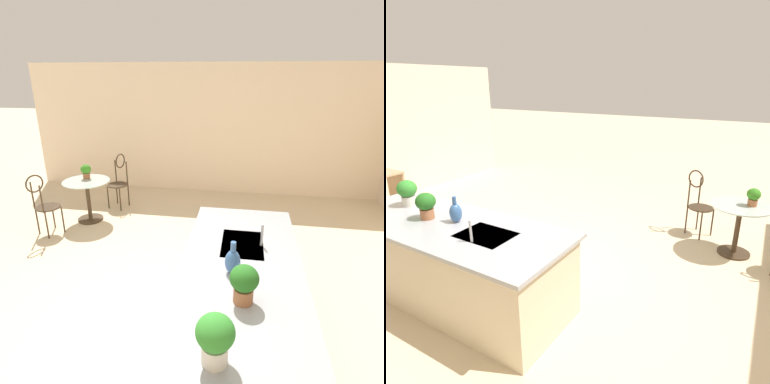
% 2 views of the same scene
% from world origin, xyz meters
% --- Properties ---
extents(ground_plane, '(40.00, 40.00, 0.00)m').
position_xyz_m(ground_plane, '(0.00, 0.00, 0.00)').
color(ground_plane, beige).
extents(wall_left_window, '(0.12, 7.80, 2.70)m').
position_xyz_m(wall_left_window, '(-4.26, 0.00, 1.35)').
color(wall_left_window, beige).
rests_on(wall_left_window, ground).
extents(kitchen_island, '(2.80, 1.06, 0.92)m').
position_xyz_m(kitchen_island, '(0.30, 0.85, 0.46)').
color(kitchen_island, beige).
rests_on(kitchen_island, ground).
extents(bistro_table, '(0.80, 0.80, 0.74)m').
position_xyz_m(bistro_table, '(-2.33, -1.85, 0.45)').
color(bistro_table, '#3D2D1E').
rests_on(bistro_table, ground).
extents(chair_near_window, '(0.52, 0.51, 1.04)m').
position_xyz_m(chair_near_window, '(-1.70, -2.28, 0.57)').
color(chair_near_window, '#3D2D1E').
rests_on(chair_near_window, ground).
extents(chair_by_island, '(0.52, 0.46, 1.04)m').
position_xyz_m(chair_by_island, '(-3.03, -1.55, 0.57)').
color(chair_by_island, '#3D2D1E').
rests_on(chair_by_island, ground).
extents(sink_faucet, '(0.02, 0.02, 0.22)m').
position_xyz_m(sink_faucet, '(-0.25, 1.03, 1.03)').
color(sink_faucet, '#B2B5BA').
rests_on(sink_faucet, kitchen_island).
extents(potted_plant_on_table, '(0.18, 0.18, 0.25)m').
position_xyz_m(potted_plant_on_table, '(-2.46, -1.90, 0.88)').
color(potted_plant_on_table, '#9E603D').
rests_on(potted_plant_on_table, bistro_table).
extents(potted_plant_counter_far, '(0.23, 0.23, 0.32)m').
position_xyz_m(potted_plant_counter_far, '(1.15, 0.72, 1.10)').
color(potted_plant_counter_far, beige).
rests_on(potted_plant_counter_far, kitchen_island).
extents(potted_plant_counter_near, '(0.21, 0.21, 0.30)m').
position_xyz_m(potted_plant_counter_near, '(0.60, 0.87, 1.09)').
color(potted_plant_counter_near, '#9E603D').
rests_on(potted_plant_counter_near, kitchen_island).
extents(vase_on_counter, '(0.13, 0.13, 0.29)m').
position_xyz_m(vase_on_counter, '(0.25, 0.77, 1.03)').
color(vase_on_counter, '#386099').
rests_on(vase_on_counter, kitchen_island).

